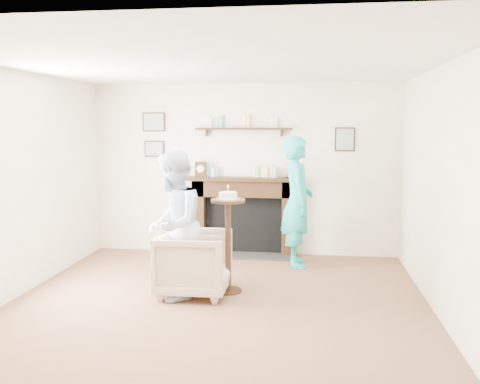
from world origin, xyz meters
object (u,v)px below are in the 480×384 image
armchair (195,294)px  woman (296,266)px  pedestal_table (228,227)px  man (175,297)px

armchair → woman: woman is taller
woman → pedestal_table: pedestal_table is taller
woman → man: bearing=133.1°
armchair → woman: (1.11, 1.39, 0.00)m
man → pedestal_table: size_ratio=1.32×
woman → pedestal_table: size_ratio=1.43×
woman → pedestal_table: 1.64m
man → pedestal_table: bearing=114.9°
pedestal_table → man: bearing=-152.9°
woman → pedestal_table: bearing=142.6°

